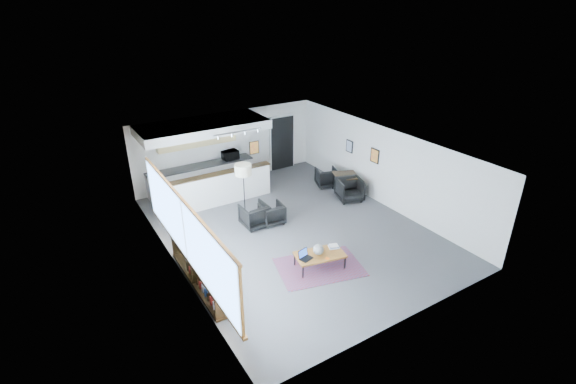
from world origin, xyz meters
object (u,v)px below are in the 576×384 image
armchair_left (254,214)px  armchair_right (272,213)px  floor_lamp (243,172)px  dining_chair_far (326,178)px  laptop (305,256)px  book_stack (334,246)px  ceramic_pot (318,249)px  dining_chair_near (350,190)px  dining_table (346,176)px  microwave (230,154)px  coffee_table (320,255)px

armchair_left → armchair_right: 0.55m
floor_lamp → dining_chair_far: size_ratio=2.84×
laptop → floor_lamp: bearing=74.8°
book_stack → dining_chair_far: dining_chair_far is taller
floor_lamp → dining_chair_far: bearing=9.3°
ceramic_pot → dining_chair_near: 4.16m
dining_table → dining_chair_far: size_ratio=1.65×
dining_table → dining_chair_far: (-0.23, 0.82, -0.30)m
armchair_right → microwave: microwave is taller
coffee_table → microwave: size_ratio=2.38×
dining_chair_far → microwave: 3.61m
ceramic_pot → book_stack: 0.53m
armchair_right → dining_chair_near: size_ratio=0.98×
armchair_left → dining_chair_near: 3.58m
laptop → dining_chair_far: size_ratio=0.58×
ceramic_pot → armchair_right: bearing=86.6°
coffee_table → dining_chair_far: bearing=63.5°
coffee_table → armchair_left: (-0.41, 2.79, 0.01)m
armchair_left → microwave: (0.77, 3.34, 0.73)m
armchair_right → floor_lamp: size_ratio=0.39×
ceramic_pot → armchair_left: 2.80m
book_stack → dining_chair_near: size_ratio=0.45×
dining_chair_far → book_stack: bearing=75.2°
book_stack → floor_lamp: floor_lamp is taller
dining_table → armchair_left: bearing=-173.7°
coffee_table → book_stack: size_ratio=4.19×
armchair_left → coffee_table: bearing=97.8°
armchair_left → dining_chair_far: 3.80m
armchair_right → dining_table: 3.35m
armchair_right → dining_chair_near: bearing=-174.6°
coffee_table → ceramic_pot: 0.17m
dining_chair_far → armchair_right: bearing=43.3°
ceramic_pot → dining_chair_far: (3.22, 4.01, -0.23)m
dining_table → microwave: bearing=136.3°
ceramic_pot → armchair_right: size_ratio=0.39×
book_stack → microwave: (-0.12, 6.07, 0.68)m
armchair_left → microwave: bearing=-103.7°
coffee_table → floor_lamp: floor_lamp is taller
armchair_left → dining_table: 3.86m
ceramic_pot → armchair_left: (-0.37, 2.77, -0.16)m
book_stack → armchair_left: size_ratio=0.42×
dining_chair_far → microwave: bearing=-17.2°
ceramic_pot → book_stack: ceramic_pot is taller
dining_table → microwave: 4.25m
laptop → book_stack: bearing=-14.9°
armchair_left → dining_chair_near: armchair_left is taller
dining_chair_near → book_stack: bearing=-119.3°
ceramic_pot → dining_table: 4.70m
laptop → armchair_left: bearing=74.7°
laptop → microwave: 6.16m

